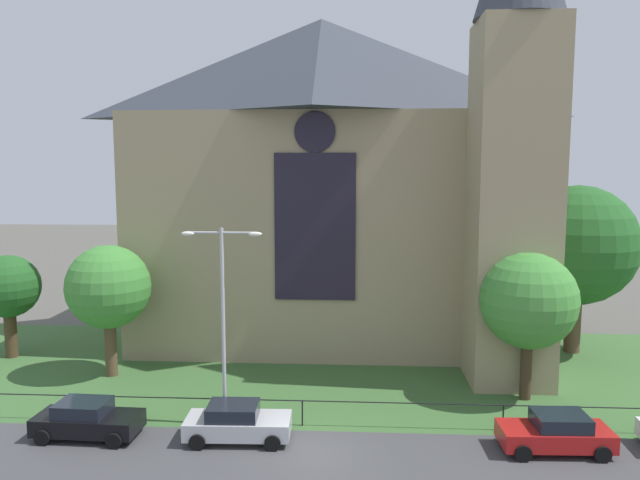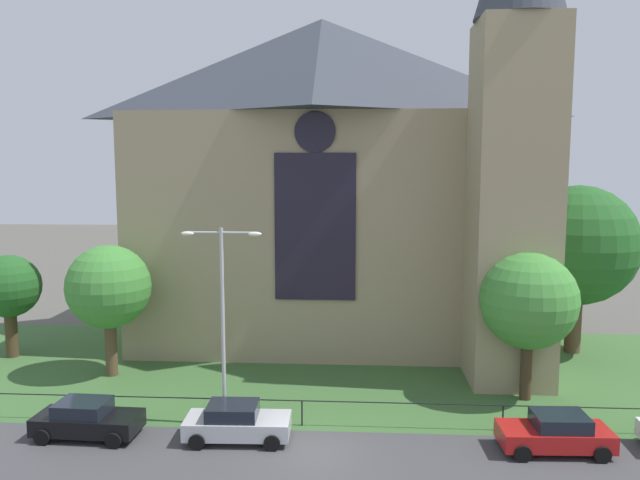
{
  "view_description": "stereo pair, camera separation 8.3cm",
  "coord_description": "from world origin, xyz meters",
  "px_view_note": "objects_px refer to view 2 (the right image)",
  "views": [
    {
      "loc": [
        1.53,
        -22.42,
        10.99
      ],
      "look_at": [
        -0.28,
        8.0,
        7.31
      ],
      "focal_mm": 34.46,
      "sensor_mm": 36.0,
      "label": 1
    },
    {
      "loc": [
        1.61,
        -22.41,
        10.99
      ],
      "look_at": [
        -0.28,
        8.0,
        7.31
      ],
      "focal_mm": 34.46,
      "sensor_mm": 36.0,
      "label": 2
    }
  ],
  "objects_px": {
    "tree_right_far": "(577,246)",
    "tree_left_far": "(9,287)",
    "church_building": "(334,178)",
    "parked_car_black": "(87,419)",
    "parked_car_silver": "(237,422)",
    "tree_right_near": "(529,301)",
    "streetlamp_near": "(223,302)",
    "parked_car_red": "(556,433)",
    "tree_left_near": "(109,287)"
  },
  "relations": [
    {
      "from": "tree_right_far",
      "to": "tree_left_far",
      "type": "relative_size",
      "value": 1.66
    },
    {
      "from": "church_building",
      "to": "parked_car_black",
      "type": "relative_size",
      "value": 6.1
    },
    {
      "from": "parked_car_black",
      "to": "parked_car_silver",
      "type": "bearing_deg",
      "value": 2.79
    },
    {
      "from": "tree_right_near",
      "to": "tree_left_far",
      "type": "distance_m",
      "value": 28.36
    },
    {
      "from": "tree_left_far",
      "to": "streetlamp_near",
      "type": "xyz_separation_m",
      "value": [
        14.34,
        -8.57,
        1.28
      ]
    },
    {
      "from": "parked_car_black",
      "to": "parked_car_red",
      "type": "height_order",
      "value": "same"
    },
    {
      "from": "parked_car_red",
      "to": "tree_right_near",
      "type": "bearing_deg",
      "value": -95.15
    },
    {
      "from": "tree_left_far",
      "to": "parked_car_black",
      "type": "xyz_separation_m",
      "value": [
        8.99,
        -10.09,
        -3.34
      ]
    },
    {
      "from": "tree_right_far",
      "to": "tree_right_near",
      "type": "relative_size",
      "value": 1.41
    },
    {
      "from": "streetlamp_near",
      "to": "parked_car_red",
      "type": "bearing_deg",
      "value": -7.09
    },
    {
      "from": "parked_car_black",
      "to": "tree_right_near",
      "type": "bearing_deg",
      "value": 17.72
    },
    {
      "from": "parked_car_black",
      "to": "streetlamp_near",
      "type": "bearing_deg",
      "value": 18.01
    },
    {
      "from": "streetlamp_near",
      "to": "parked_car_black",
      "type": "height_order",
      "value": "streetlamp_near"
    },
    {
      "from": "tree_right_far",
      "to": "parked_car_silver",
      "type": "relative_size",
      "value": 2.33
    },
    {
      "from": "tree_left_near",
      "to": "church_building",
      "type": "bearing_deg",
      "value": 34.39
    },
    {
      "from": "streetlamp_near",
      "to": "parked_car_red",
      "type": "distance_m",
      "value": 14.19
    },
    {
      "from": "church_building",
      "to": "tree_left_far",
      "type": "bearing_deg",
      "value": -164.66
    },
    {
      "from": "tree_right_far",
      "to": "parked_car_red",
      "type": "height_order",
      "value": "tree_right_far"
    },
    {
      "from": "tree_left_near",
      "to": "parked_car_red",
      "type": "distance_m",
      "value": 22.3
    },
    {
      "from": "tree_left_near",
      "to": "parked_car_black",
      "type": "distance_m",
      "value": 8.58
    },
    {
      "from": "parked_car_silver",
      "to": "parked_car_red",
      "type": "distance_m",
      "value": 12.51
    },
    {
      "from": "tree_right_near",
      "to": "tree_left_near",
      "type": "bearing_deg",
      "value": 174.4
    },
    {
      "from": "tree_right_near",
      "to": "tree_left_far",
      "type": "relative_size",
      "value": 1.18
    },
    {
      "from": "parked_car_black",
      "to": "tree_left_far",
      "type": "bearing_deg",
      "value": 133.82
    },
    {
      "from": "parked_car_black",
      "to": "tree_left_near",
      "type": "bearing_deg",
      "value": 107.07
    },
    {
      "from": "church_building",
      "to": "streetlamp_near",
      "type": "xyz_separation_m",
      "value": [
        -4.08,
        -13.62,
        -4.91
      ]
    },
    {
      "from": "tree_right_near",
      "to": "parked_car_black",
      "type": "xyz_separation_m",
      "value": [
        -18.95,
        -5.3,
        -3.98
      ]
    },
    {
      "from": "tree_left_near",
      "to": "parked_car_silver",
      "type": "relative_size",
      "value": 1.63
    },
    {
      "from": "church_building",
      "to": "parked_car_red",
      "type": "xyz_separation_m",
      "value": [
        9.23,
        -15.28,
        -9.53
      ]
    },
    {
      "from": "tree_left_near",
      "to": "parked_car_silver",
      "type": "xyz_separation_m",
      "value": [
        8.12,
        -7.27,
        -3.97
      ]
    },
    {
      "from": "tree_left_near",
      "to": "parked_car_black",
      "type": "xyz_separation_m",
      "value": [
        1.96,
        -7.35,
        -3.97
      ]
    },
    {
      "from": "tree_left_near",
      "to": "streetlamp_near",
      "type": "xyz_separation_m",
      "value": [
        7.31,
        -5.82,
        0.65
      ]
    },
    {
      "from": "tree_right_near",
      "to": "tree_left_far",
      "type": "bearing_deg",
      "value": 170.27
    },
    {
      "from": "tree_right_near",
      "to": "parked_car_silver",
      "type": "height_order",
      "value": "tree_right_near"
    },
    {
      "from": "streetlamp_near",
      "to": "parked_car_red",
      "type": "relative_size",
      "value": 1.99
    },
    {
      "from": "tree_right_far",
      "to": "parked_car_silver",
      "type": "xyz_separation_m",
      "value": [
        -17.6,
        -13.0,
        -5.63
      ]
    },
    {
      "from": "church_building",
      "to": "parked_car_red",
      "type": "height_order",
      "value": "church_building"
    },
    {
      "from": "tree_right_near",
      "to": "parked_car_red",
      "type": "height_order",
      "value": "tree_right_near"
    },
    {
      "from": "tree_left_far",
      "to": "streetlamp_near",
      "type": "height_order",
      "value": "streetlamp_near"
    },
    {
      "from": "tree_right_far",
      "to": "parked_car_black",
      "type": "relative_size",
      "value": 2.32
    },
    {
      "from": "tree_right_near",
      "to": "parked_car_red",
      "type": "xyz_separation_m",
      "value": [
        -0.29,
        -5.43,
        -3.98
      ]
    },
    {
      "from": "tree_left_near",
      "to": "parked_car_silver",
      "type": "bearing_deg",
      "value": -41.85
    },
    {
      "from": "parked_car_silver",
      "to": "tree_left_near",
      "type": "bearing_deg",
      "value": 136.24
    },
    {
      "from": "tree_right_far",
      "to": "parked_car_black",
      "type": "bearing_deg",
      "value": -151.17
    },
    {
      "from": "church_building",
      "to": "parked_car_silver",
      "type": "relative_size",
      "value": 6.11
    },
    {
      "from": "church_building",
      "to": "parked_car_silver",
      "type": "bearing_deg",
      "value": -102.25
    },
    {
      "from": "tree_right_near",
      "to": "streetlamp_near",
      "type": "height_order",
      "value": "streetlamp_near"
    },
    {
      "from": "tree_right_far",
      "to": "tree_left_far",
      "type": "xyz_separation_m",
      "value": [
        -32.75,
        -2.99,
        -2.29
      ]
    },
    {
      "from": "parked_car_silver",
      "to": "tree_left_far",
      "type": "bearing_deg",
      "value": 144.62
    },
    {
      "from": "church_building",
      "to": "tree_right_near",
      "type": "relative_size",
      "value": 3.71
    }
  ]
}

